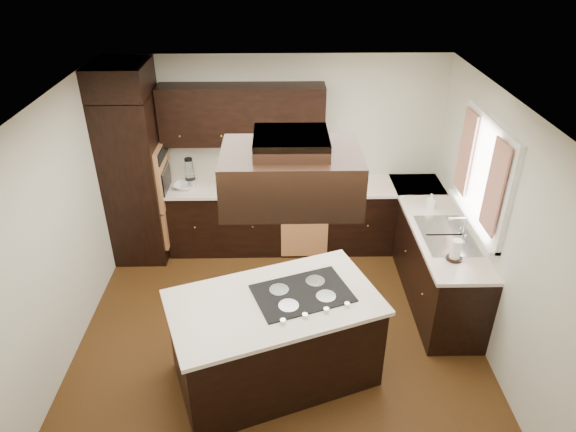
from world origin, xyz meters
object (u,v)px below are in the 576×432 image
object	(u,v)px
oven_column	(136,179)
island	(275,341)
range_hood	(291,176)
spice_rack	(239,177)

from	to	relation	value
oven_column	island	size ratio (longest dim) A/B	1.18
oven_column	island	xyz separation A→B (m)	(1.73, -2.21, -0.62)
range_hood	spice_rack	bearing A→B (deg)	104.39
island	spice_rack	distance (m)	2.41
spice_rack	oven_column	bearing A→B (deg)	170.62
island	range_hood	world-z (taller)	range_hood
range_hood	island	bearing A→B (deg)	164.21
oven_column	island	world-z (taller)	oven_column
spice_rack	range_hood	bearing A→B (deg)	-88.45
oven_column	range_hood	size ratio (longest dim) A/B	2.02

